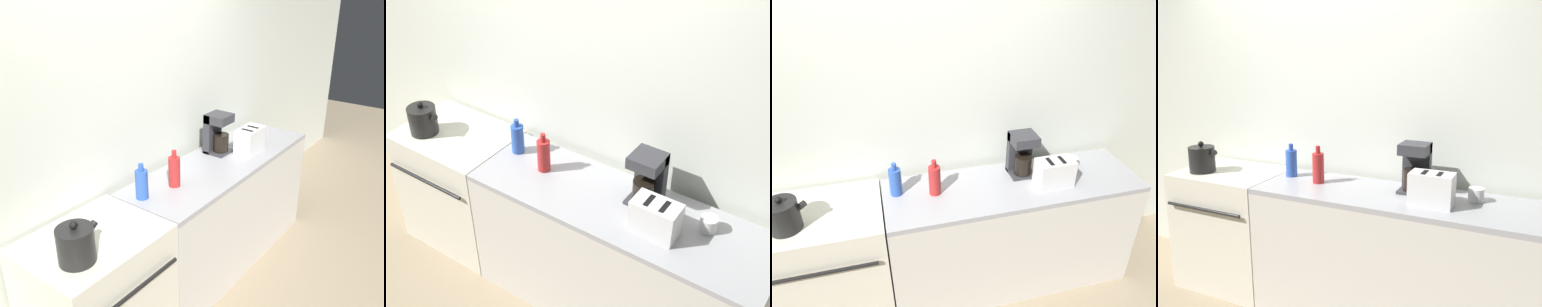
% 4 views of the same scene
% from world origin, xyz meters
% --- Properties ---
extents(wall_back, '(8.00, 0.05, 2.60)m').
position_xyz_m(wall_back, '(0.00, 0.67, 1.30)').
color(wall_back, silver).
rests_on(wall_back, ground_plane).
extents(stove, '(0.78, 0.65, 0.93)m').
position_xyz_m(stove, '(-0.67, 0.31, 0.48)').
color(stove, silver).
rests_on(stove, ground_plane).
extents(counter_block, '(1.87, 0.59, 0.93)m').
position_xyz_m(counter_block, '(0.67, 0.29, 0.46)').
color(counter_block, silver).
rests_on(counter_block, ground_plane).
extents(kettle, '(0.25, 0.20, 0.24)m').
position_xyz_m(kettle, '(-0.86, 0.20, 1.03)').
color(kettle, black).
rests_on(kettle, stove).
extents(toaster, '(0.26, 0.15, 0.20)m').
position_xyz_m(toaster, '(0.94, 0.21, 1.03)').
color(toaster, white).
rests_on(toaster, counter_block).
extents(coffee_maker, '(0.18, 0.18, 0.33)m').
position_xyz_m(coffee_maker, '(0.77, 0.43, 1.10)').
color(coffee_maker, '#333338').
rests_on(coffee_maker, counter_block).
extents(bottle_red, '(0.08, 0.08, 0.27)m').
position_xyz_m(bottle_red, '(0.09, 0.33, 1.04)').
color(bottle_red, '#B72828').
rests_on(bottle_red, counter_block).
extents(bottle_blue, '(0.08, 0.08, 0.25)m').
position_xyz_m(bottle_blue, '(-0.17, 0.39, 1.03)').
color(bottle_blue, '#2D56B7').
rests_on(bottle_blue, counter_block).
extents(cup_white, '(0.10, 0.10, 0.09)m').
position_xyz_m(cup_white, '(1.17, 0.39, 0.97)').
color(cup_white, white).
rests_on(cup_white, counter_block).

